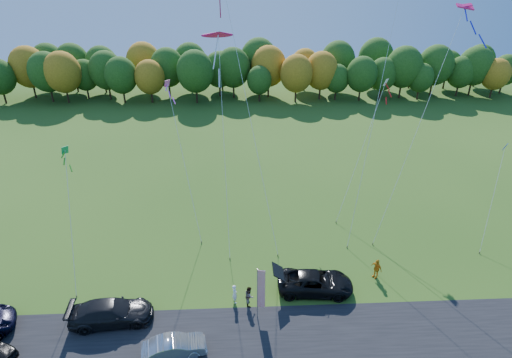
{
  "coord_description": "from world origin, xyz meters",
  "views": [
    {
      "loc": [
        -1.35,
        -22.83,
        21.66
      ],
      "look_at": [
        0.0,
        6.0,
        7.0
      ],
      "focal_mm": 28.0,
      "sensor_mm": 36.0,
      "label": 1
    }
  ],
  "objects_px": {
    "silver_sedan": "(174,347)",
    "feather_flag": "(260,288)",
    "black_suv": "(315,282)",
    "person_east": "(376,268)"
  },
  "relations": [
    {
      "from": "silver_sedan",
      "to": "person_east",
      "type": "xyz_separation_m",
      "value": [
        15.16,
        6.72,
        0.19
      ]
    },
    {
      "from": "silver_sedan",
      "to": "feather_flag",
      "type": "bearing_deg",
      "value": -74.56
    },
    {
      "from": "black_suv",
      "to": "person_east",
      "type": "height_order",
      "value": "person_east"
    },
    {
      "from": "silver_sedan",
      "to": "feather_flag",
      "type": "distance_m",
      "value": 6.66
    },
    {
      "from": "black_suv",
      "to": "person_east",
      "type": "xyz_separation_m",
      "value": [
        5.15,
        1.31,
        0.06
      ]
    },
    {
      "from": "silver_sedan",
      "to": "person_east",
      "type": "relative_size",
      "value": 2.35
    },
    {
      "from": "black_suv",
      "to": "silver_sedan",
      "type": "height_order",
      "value": "black_suv"
    },
    {
      "from": "black_suv",
      "to": "person_east",
      "type": "distance_m",
      "value": 5.32
    },
    {
      "from": "feather_flag",
      "to": "black_suv",
      "type": "bearing_deg",
      "value": 29.93
    },
    {
      "from": "silver_sedan",
      "to": "feather_flag",
      "type": "relative_size",
      "value": 0.94
    }
  ]
}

